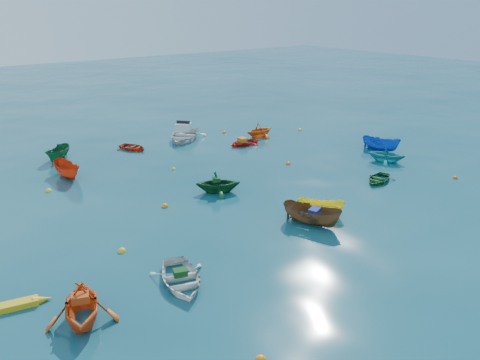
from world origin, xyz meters
TOP-DOWN VIEW (x-y plane):
  - ground at (0.00, 0.00)m, footprint 160.00×160.00m
  - dinghy_white_near at (-8.69, -2.44)m, footprint 3.24×3.85m
  - sampan_brown_mid at (-0.34, -1.71)m, footprint 2.39×3.48m
  - dinghy_orange_w at (-12.81, -2.39)m, footprint 3.53×3.78m
  - sampan_yellow_mid at (0.96, -1.13)m, footprint 2.39×2.66m
  - dinghy_green_e at (7.75, 0.18)m, footprint 2.92×2.47m
  - dinghy_cyan_se at (11.53, 2.42)m, footprint 3.22×3.36m
  - sampan_orange_n at (-8.28, 13.23)m, footprint 1.36×3.19m
  - dinghy_green_n at (-1.72, 4.96)m, footprint 3.52×3.38m
  - dinghy_red_ne at (5.82, 12.25)m, footprint 2.60×1.87m
  - sampan_blue_far at (13.71, 4.55)m, footprint 2.07×3.26m
  - dinghy_red_far at (-2.04, 16.57)m, footprint 2.60×3.02m
  - dinghy_orange_far at (8.48, 13.41)m, footprint 2.65×2.29m
  - sampan_green_far at (-7.55, 17.52)m, footprint 2.74×2.76m
  - kayak_yellow at (-15.09, 0.05)m, footprint 3.37×1.18m
  - motorboat_white at (2.75, 16.66)m, footprint 5.59×5.49m
  - tarp_green_a at (-8.66, -2.34)m, footprint 0.67×0.58m
  - tarp_blue_a at (-0.29, -1.85)m, footprint 0.76×0.68m
  - tarp_orange_a at (-12.80, -2.34)m, footprint 0.74×0.65m
  - tarp_green_b at (-1.80, 5.02)m, footprint 0.70×0.75m
  - tarp_orange_b at (5.72, 12.25)m, footprint 0.55×0.72m
  - buoy_or_a at (-8.89, -7.91)m, footprint 0.37×0.37m
  - buoy_ye_a at (0.68, -1.72)m, footprint 0.35×0.35m
  - buoy_or_b at (12.31, -2.59)m, footprint 0.31×0.31m
  - buoy_ye_b at (-9.55, 1.58)m, footprint 0.38×0.38m
  - buoy_or_c at (-5.43, 4.98)m, footprint 0.38×0.38m
  - buoy_ye_c at (-1.84, 10.33)m, footprint 0.30×0.30m
  - buoy_or_d at (5.40, 6.33)m, footprint 0.36×0.36m
  - buoy_ye_d at (-10.08, 11.43)m, footprint 0.37×0.37m
  - buoy_or_e at (6.75, 16.32)m, footprint 0.35×0.35m
  - buoy_ye_e at (12.85, 12.85)m, footprint 0.39×0.39m

SIDE VIEW (x-z plane):
  - ground at x=0.00m, z-range 0.00..0.00m
  - dinghy_white_near at x=-8.69m, z-range -0.34..0.34m
  - sampan_brown_mid at x=-0.34m, z-range -0.63..0.63m
  - dinghy_orange_w at x=-12.81m, z-range -0.80..0.80m
  - sampan_yellow_mid at x=0.96m, z-range -0.51..0.51m
  - dinghy_green_e at x=7.75m, z-range -0.26..0.26m
  - dinghy_cyan_se at x=11.53m, z-range -0.69..0.69m
  - sampan_orange_n at x=-8.28m, z-range -0.60..0.60m
  - dinghy_green_n at x=-1.72m, z-range -0.71..0.71m
  - dinghy_red_ne at x=5.82m, z-range -0.27..0.27m
  - sampan_blue_far at x=13.71m, z-range -0.59..0.59m
  - dinghy_red_far at x=-2.04m, z-range -0.26..0.26m
  - dinghy_orange_far at x=8.48m, z-range -0.69..0.69m
  - sampan_green_far at x=-7.55m, z-range -0.55..0.55m
  - kayak_yellow at x=-15.09m, z-range -0.16..0.16m
  - motorboat_white at x=2.75m, z-range -0.77..0.77m
  - buoy_or_a at x=-8.89m, z-range -0.18..0.18m
  - buoy_ye_a at x=0.68m, z-range -0.18..0.18m
  - buoy_or_b at x=12.31m, z-range -0.16..0.16m
  - buoy_ye_b at x=-9.55m, z-range -0.19..0.19m
  - buoy_or_c at x=-5.43m, z-range -0.19..0.19m
  - buoy_ye_c at x=-1.84m, z-range -0.15..0.15m
  - buoy_or_d at x=5.40m, z-range -0.18..0.18m
  - buoy_ye_d at x=-10.08m, z-range -0.18..0.18m
  - buoy_or_e at x=6.75m, z-range -0.17..0.17m
  - buoy_ye_e at x=12.85m, z-range -0.19..0.19m
  - tarp_orange_b at x=5.72m, z-range 0.27..0.62m
  - tarp_green_a at x=-8.66m, z-range 0.34..0.61m
  - tarp_blue_a at x=-0.29m, z-range 0.63..0.93m
  - tarp_green_b at x=-1.80m, z-range 0.71..1.01m
  - tarp_orange_a at x=-12.80m, z-range 0.80..1.10m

